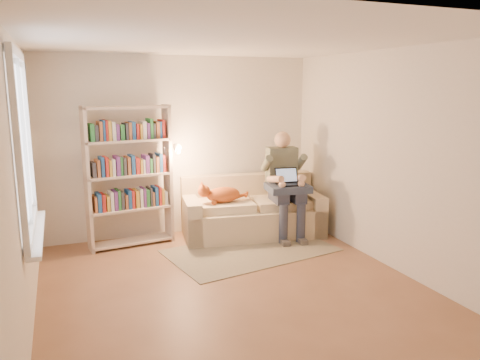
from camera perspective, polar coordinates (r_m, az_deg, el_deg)
name	(u,v)px	position (r m, az deg, el deg)	size (l,w,h in m)	color
floor	(235,290)	(5.20, -0.62, -13.23)	(4.50, 4.50, 0.00)	brown
ceiling	(234,41)	(4.75, -0.69, 16.63)	(4.00, 4.50, 0.02)	white
wall_left	(21,187)	(4.52, -25.10, -0.73)	(0.02, 4.50, 2.60)	silver
wall_right	(393,161)	(5.81, 18.13, 2.24)	(0.02, 4.50, 2.60)	silver
wall_back	(181,146)	(6.94, -7.25, 4.09)	(4.00, 0.02, 2.60)	silver
wall_front	(369,235)	(2.87, 15.50, -6.49)	(4.00, 0.02, 2.60)	silver
window	(28,174)	(4.70, -24.39, 0.69)	(0.12, 1.52, 1.69)	white
sofa	(252,214)	(6.94, 1.43, -4.14)	(2.12, 1.18, 0.85)	beige
person	(285,179)	(6.80, 5.45, 0.13)	(0.52, 0.74, 1.52)	#646B56
cat	(221,194)	(6.63, -2.39, -1.75)	(0.76, 0.33, 0.27)	#D36529
blanket	(290,188)	(6.69, 6.15, -0.96)	(0.58, 0.48, 0.10)	#2B354B
laptop	(290,180)	(6.67, 6.13, -0.02)	(0.37, 0.34, 0.27)	black
bookshelf	(129,170)	(6.48, -13.37, 1.25)	(1.30, 0.42, 1.92)	beige
rug	(251,250)	(6.33, 1.33, -8.59)	(2.15, 1.27, 0.01)	gray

